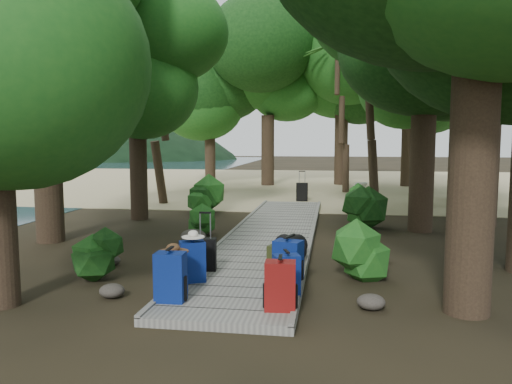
% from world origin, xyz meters
% --- Properties ---
extents(ground, '(120.00, 120.00, 0.00)m').
position_xyz_m(ground, '(0.00, 0.00, 0.00)').
color(ground, '#2F2617').
rests_on(ground, ground).
extents(sand_beach, '(40.00, 22.00, 0.02)m').
position_xyz_m(sand_beach, '(0.00, 16.00, 0.01)').
color(sand_beach, tan).
rests_on(sand_beach, ground).
extents(distant_hill, '(32.00, 16.00, 12.00)m').
position_xyz_m(distant_hill, '(-40.00, 48.00, 0.00)').
color(distant_hill, black).
rests_on(distant_hill, ground).
extents(boardwalk, '(2.00, 12.00, 0.12)m').
position_xyz_m(boardwalk, '(0.00, 1.00, 0.06)').
color(boardwalk, gray).
rests_on(boardwalk, ground).
extents(backpack_left_a, '(0.41, 0.29, 0.75)m').
position_xyz_m(backpack_left_a, '(-0.76, -4.30, 0.50)').
color(backpack_left_a, navy).
rests_on(backpack_left_a, boardwalk).
extents(backpack_left_b, '(0.37, 0.29, 0.61)m').
position_xyz_m(backpack_left_b, '(-0.79, -3.98, 0.43)').
color(backpack_left_b, black).
rests_on(backpack_left_b, boardwalk).
extents(backpack_left_c, '(0.46, 0.41, 0.71)m').
position_xyz_m(backpack_left_c, '(-0.73, -3.32, 0.47)').
color(backpack_left_c, navy).
rests_on(backpack_left_c, boardwalk).
extents(backpack_right_a, '(0.42, 0.31, 0.71)m').
position_xyz_m(backpack_right_a, '(0.77, -4.41, 0.48)').
color(backpack_right_a, maroon).
rests_on(backpack_right_a, boardwalk).
extents(backpack_right_b, '(0.43, 0.36, 0.66)m').
position_xyz_m(backpack_right_b, '(0.79, -3.80, 0.45)').
color(backpack_right_b, navy).
rests_on(backpack_right_b, boardwalk).
extents(backpack_right_c, '(0.49, 0.41, 0.72)m').
position_xyz_m(backpack_right_c, '(0.75, -3.07, 0.48)').
color(backpack_right_c, navy).
rests_on(backpack_right_c, boardwalk).
extents(backpack_right_d, '(0.44, 0.36, 0.59)m').
position_xyz_m(backpack_right_d, '(0.63, -2.94, 0.42)').
color(backpack_right_d, '#2E3516').
rests_on(backpack_right_d, boardwalk).
extents(duffel_right_khaki, '(0.56, 0.66, 0.38)m').
position_xyz_m(duffel_right_khaki, '(0.65, -1.89, 0.31)').
color(duffel_right_khaki, olive).
rests_on(duffel_right_khaki, boardwalk).
extents(duffel_right_black, '(0.64, 0.75, 0.40)m').
position_xyz_m(duffel_right_black, '(0.65, -1.51, 0.32)').
color(duffel_right_black, black).
rests_on(duffel_right_black, boardwalk).
extents(suitcase_on_boardwalk, '(0.38, 0.24, 0.55)m').
position_xyz_m(suitcase_on_boardwalk, '(-0.69, -2.64, 0.40)').
color(suitcase_on_boardwalk, black).
rests_on(suitcase_on_boardwalk, boardwalk).
extents(lone_suitcase_on_sand, '(0.46, 0.28, 0.69)m').
position_xyz_m(lone_suitcase_on_sand, '(0.27, 8.09, 0.36)').
color(lone_suitcase_on_sand, black).
rests_on(lone_suitcase_on_sand, sand_beach).
extents(hat_brown, '(0.45, 0.45, 0.13)m').
position_xyz_m(hat_brown, '(-0.83, -3.94, 0.80)').
color(hat_brown, '#51351E').
rests_on(hat_brown, backpack_left_b).
extents(hat_white, '(0.36, 0.36, 0.12)m').
position_xyz_m(hat_white, '(-0.70, -3.34, 0.89)').
color(hat_white, silver).
rests_on(hat_white, backpack_left_c).
extents(kayak, '(1.87, 3.56, 0.35)m').
position_xyz_m(kayak, '(-3.80, 10.62, 0.20)').
color(kayak, '#B50F1A').
rests_on(kayak, sand_beach).
extents(sun_lounger, '(0.97, 1.72, 0.53)m').
position_xyz_m(sun_lounger, '(2.54, 10.11, 0.28)').
color(sun_lounger, silver).
rests_on(sun_lounger, sand_beach).
extents(tree_right_c, '(5.04, 5.04, 8.73)m').
position_xyz_m(tree_right_c, '(3.64, 2.37, 4.36)').
color(tree_right_c, black).
rests_on(tree_right_c, ground).
extents(tree_right_d, '(5.36, 5.36, 9.82)m').
position_xyz_m(tree_right_d, '(5.47, 3.46, 4.91)').
color(tree_right_d, black).
rests_on(tree_right_d, ground).
extents(tree_right_e, '(4.55, 4.55, 8.20)m').
position_xyz_m(tree_right_e, '(4.55, 7.38, 4.10)').
color(tree_right_e, black).
rests_on(tree_right_e, ground).
extents(tree_right_f, '(5.88, 5.88, 10.49)m').
position_xyz_m(tree_right_f, '(6.20, 9.29, 5.25)').
color(tree_right_f, black).
rests_on(tree_right_f, ground).
extents(tree_left_b, '(4.95, 4.95, 8.91)m').
position_xyz_m(tree_left_b, '(-4.98, -0.28, 4.46)').
color(tree_left_b, black).
rests_on(tree_left_b, ground).
extents(tree_left_c, '(4.17, 4.17, 7.26)m').
position_xyz_m(tree_left_c, '(-4.21, 3.16, 3.63)').
color(tree_left_c, black).
rests_on(tree_left_c, ground).
extents(tree_back_a, '(5.42, 5.42, 9.38)m').
position_xyz_m(tree_back_a, '(-1.89, 14.58, 4.69)').
color(tree_back_a, black).
rests_on(tree_back_a, ground).
extents(tree_back_b, '(5.38, 5.38, 9.61)m').
position_xyz_m(tree_back_b, '(1.81, 15.52, 4.81)').
color(tree_back_b, black).
rests_on(tree_back_b, ground).
extents(tree_back_c, '(4.68, 4.68, 8.43)m').
position_xyz_m(tree_back_c, '(5.06, 15.08, 4.21)').
color(tree_back_c, black).
rests_on(tree_back_c, ground).
extents(tree_back_d, '(4.75, 4.75, 7.92)m').
position_xyz_m(tree_back_d, '(-5.02, 15.00, 3.96)').
color(tree_back_d, black).
rests_on(tree_back_d, ground).
extents(palm_right_a, '(4.10, 4.10, 6.99)m').
position_xyz_m(palm_right_a, '(2.94, 6.30, 3.49)').
color(palm_right_a, '#183D11').
rests_on(palm_right_a, ground).
extents(palm_right_b, '(4.70, 4.70, 9.07)m').
position_xyz_m(palm_right_b, '(4.95, 11.64, 4.54)').
color(palm_right_b, '#183D11').
rests_on(palm_right_b, ground).
extents(palm_right_c, '(4.02, 4.02, 6.39)m').
position_xyz_m(palm_right_c, '(2.20, 11.81, 3.20)').
color(palm_right_c, '#183D11').
rests_on(palm_right_c, ground).
extents(palm_left_a, '(4.32, 4.32, 6.88)m').
position_xyz_m(palm_left_a, '(-4.95, 6.63, 3.44)').
color(palm_left_a, '#183D11').
rests_on(palm_left_a, ground).
extents(rock_left_a, '(0.38, 0.34, 0.21)m').
position_xyz_m(rock_left_a, '(-1.79, -3.93, 0.10)').
color(rock_left_a, '#4C473F').
rests_on(rock_left_a, ground).
extents(rock_left_b, '(0.34, 0.30, 0.18)m').
position_xyz_m(rock_left_b, '(-2.63, -2.13, 0.09)').
color(rock_left_b, '#4C473F').
rests_on(rock_left_b, ground).
extents(rock_left_c, '(0.59, 0.53, 0.32)m').
position_xyz_m(rock_left_c, '(-1.67, 0.04, 0.16)').
color(rock_left_c, '#4C473F').
rests_on(rock_left_c, ground).
extents(rock_left_d, '(0.34, 0.31, 0.19)m').
position_xyz_m(rock_left_d, '(-2.02, 2.78, 0.09)').
color(rock_left_d, '#4C473F').
rests_on(rock_left_d, ground).
extents(rock_right_a, '(0.39, 0.35, 0.22)m').
position_xyz_m(rock_right_a, '(1.98, -3.87, 0.11)').
color(rock_right_a, '#4C473F').
rests_on(rock_right_a, ground).
extents(rock_right_b, '(0.50, 0.45, 0.28)m').
position_xyz_m(rock_right_b, '(2.27, -1.08, 0.14)').
color(rock_right_b, '#4C473F').
rests_on(rock_right_b, ground).
extents(rock_right_c, '(0.37, 0.33, 0.20)m').
position_xyz_m(rock_right_c, '(2.09, 1.43, 0.10)').
color(rock_right_c, '#4C473F').
rests_on(rock_right_c, ground).
extents(shrub_left_a, '(0.94, 0.94, 0.84)m').
position_xyz_m(shrub_left_a, '(-2.33, -3.02, 0.42)').
color(shrub_left_a, '#1A5419').
rests_on(shrub_left_a, ground).
extents(shrub_left_b, '(0.77, 0.77, 0.69)m').
position_xyz_m(shrub_left_b, '(-1.83, 1.01, 0.34)').
color(shrub_left_b, '#1A5419').
rests_on(shrub_left_b, ground).
extents(shrub_left_c, '(1.17, 1.17, 1.06)m').
position_xyz_m(shrub_left_c, '(-2.63, 4.54, 0.53)').
color(shrub_left_c, '#1A5419').
rests_on(shrub_left_c, ground).
extents(shrub_right_a, '(0.91, 0.91, 0.82)m').
position_xyz_m(shrub_right_a, '(1.85, -2.41, 0.41)').
color(shrub_right_a, '#1A5419').
rests_on(shrub_right_a, ground).
extents(shrub_right_b, '(1.19, 1.19, 1.07)m').
position_xyz_m(shrub_right_b, '(2.31, 2.48, 0.54)').
color(shrub_right_b, '#1A5419').
rests_on(shrub_right_b, ground).
extents(shrub_right_c, '(0.84, 0.84, 0.75)m').
position_xyz_m(shrub_right_c, '(2.26, 5.64, 0.38)').
color(shrub_right_c, '#1A5419').
rests_on(shrub_right_c, ground).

